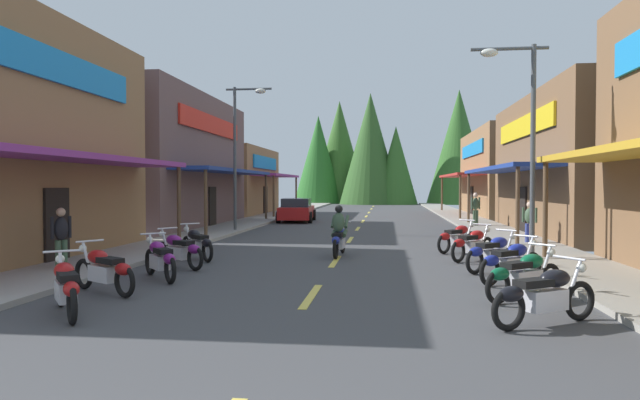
% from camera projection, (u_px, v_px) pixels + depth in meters
% --- Properties ---
extents(ground, '(10.25, 79.06, 0.10)m').
position_uv_depth(ground, '(357.00, 232.00, 26.83)').
color(ground, '#424244').
extents(sidewalk_left, '(2.43, 79.06, 0.12)m').
position_uv_depth(sidewalk_left, '(228.00, 228.00, 27.58)').
color(sidewalk_left, '#9E9991').
rests_on(sidewalk_left, ground).
extents(sidewalk_right, '(2.43, 79.06, 0.12)m').
position_uv_depth(sidewalk_right, '(493.00, 231.00, 26.06)').
color(sidewalk_right, gray).
rests_on(sidewalk_right, ground).
extents(centerline_dashes, '(0.16, 56.25, 0.01)m').
position_uv_depth(centerline_dashes, '(361.00, 225.00, 30.80)').
color(centerline_dashes, '#E0C64C').
rests_on(centerline_dashes, ground).
extents(storefront_left_middle, '(10.64, 13.21, 6.79)m').
position_uv_depth(storefront_left_middle, '(130.00, 162.00, 29.36)').
color(storefront_left_middle, brown).
rests_on(storefront_left_middle, ground).
extents(storefront_left_far, '(10.12, 10.56, 4.92)m').
position_uv_depth(storefront_left_far, '(211.00, 181.00, 41.88)').
color(storefront_left_far, olive).
rests_on(storefront_left_far, ground).
extents(storefront_right_middle, '(10.06, 13.58, 6.15)m').
position_uv_depth(storefront_right_middle, '(621.00, 165.00, 24.54)').
color(storefront_right_middle, brown).
rests_on(storefront_right_middle, ground).
extents(storefront_right_far, '(10.76, 13.54, 6.08)m').
position_uv_depth(storefront_right_far, '(536.00, 173.00, 39.81)').
color(storefront_right_far, olive).
rests_on(storefront_right_far, ground).
extents(streetlamp_left, '(2.13, 0.30, 6.69)m').
position_uv_depth(streetlamp_left, '(241.00, 139.00, 25.74)').
color(streetlamp_left, '#474C51').
rests_on(streetlamp_left, ground).
extents(streetlamp_right, '(2.13, 0.30, 6.11)m').
position_uv_depth(streetlamp_right, '(521.00, 121.00, 15.73)').
color(streetlamp_right, '#474C51').
rests_on(streetlamp_right, ground).
extents(motorcycle_parked_right_0, '(1.86, 1.23, 1.04)m').
position_uv_depth(motorcycle_parked_right_0, '(544.00, 294.00, 8.59)').
color(motorcycle_parked_right_0, black).
rests_on(motorcycle_parked_right_0, ground).
extents(motorcycle_parked_right_1, '(1.73, 1.42, 1.04)m').
position_uv_depth(motorcycle_parked_right_1, '(524.00, 274.00, 10.54)').
color(motorcycle_parked_right_1, black).
rests_on(motorcycle_parked_right_1, ground).
extents(motorcycle_parked_right_2, '(1.67, 1.49, 1.04)m').
position_uv_depth(motorcycle_parked_right_2, '(511.00, 261.00, 12.38)').
color(motorcycle_parked_right_2, black).
rests_on(motorcycle_parked_right_2, ground).
extents(motorcycle_parked_right_3, '(1.63, 1.53, 1.04)m').
position_uv_depth(motorcycle_parked_right_3, '(493.00, 252.00, 14.01)').
color(motorcycle_parked_right_3, black).
rests_on(motorcycle_parked_right_3, ground).
extents(motorcycle_parked_right_4, '(1.47, 1.69, 1.04)m').
position_uv_depth(motorcycle_parked_right_4, '(472.00, 244.00, 16.10)').
color(motorcycle_parked_right_4, black).
rests_on(motorcycle_parked_right_4, ground).
extents(motorcycle_parked_right_5, '(1.51, 1.66, 1.04)m').
position_uv_depth(motorcycle_parked_right_5, '(457.00, 237.00, 18.11)').
color(motorcycle_parked_right_5, black).
rests_on(motorcycle_parked_right_5, ground).
extents(motorcycle_parked_left_0, '(1.39, 1.75, 1.04)m').
position_uv_depth(motorcycle_parked_left_0, '(66.00, 286.00, 9.28)').
color(motorcycle_parked_left_0, black).
rests_on(motorcycle_parked_left_0, ground).
extents(motorcycle_parked_left_1, '(1.88, 1.20, 1.04)m').
position_uv_depth(motorcycle_parked_left_1, '(104.00, 269.00, 11.18)').
color(motorcycle_parked_left_1, black).
rests_on(motorcycle_parked_left_1, ground).
extents(motorcycle_parked_left_2, '(1.45, 1.71, 1.04)m').
position_uv_depth(motorcycle_parked_left_2, '(160.00, 258.00, 12.85)').
color(motorcycle_parked_left_2, black).
rests_on(motorcycle_parked_left_2, ground).
extents(motorcycle_parked_left_3, '(1.80, 1.32, 1.04)m').
position_uv_depth(motorcycle_parked_left_3, '(179.00, 250.00, 14.62)').
color(motorcycle_parked_left_3, black).
rests_on(motorcycle_parked_left_3, ground).
extents(motorcycle_parked_left_4, '(1.52, 1.65, 1.04)m').
position_uv_depth(motorcycle_parked_left_4, '(197.00, 243.00, 16.28)').
color(motorcycle_parked_left_4, black).
rests_on(motorcycle_parked_left_4, ground).
extents(rider_cruising_lead, '(0.60, 2.14, 1.57)m').
position_uv_depth(rider_cruising_lead, '(339.00, 235.00, 17.06)').
color(rider_cruising_lead, black).
rests_on(rider_cruising_lead, ground).
extents(pedestrian_by_shop, '(0.38, 0.53, 1.62)m').
position_uv_depth(pedestrian_by_shop, '(61.00, 235.00, 13.82)').
color(pedestrian_by_shop, '#3F593F').
rests_on(pedestrian_by_shop, ground).
extents(pedestrian_browsing, '(0.50, 0.41, 1.80)m').
position_uv_depth(pedestrian_browsing, '(476.00, 207.00, 28.61)').
color(pedestrian_browsing, '#3F593F').
rests_on(pedestrian_browsing, ground).
extents(pedestrian_waiting, '(0.46, 0.43, 1.58)m').
position_uv_depth(pedestrian_waiting, '(530.00, 220.00, 20.11)').
color(pedestrian_waiting, '#333F8C').
rests_on(pedestrian_waiting, ground).
extents(parked_car_curbside, '(2.26, 4.40, 1.40)m').
position_uv_depth(parked_car_curbside, '(297.00, 210.00, 33.45)').
color(parked_car_curbside, '#B21919').
rests_on(parked_car_curbside, ground).
extents(treeline_backdrop, '(23.42, 11.53, 13.39)m').
position_uv_depth(treeline_backdrop, '(381.00, 152.00, 66.87)').
color(treeline_backdrop, '#2F5E23').
rests_on(treeline_backdrop, ground).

